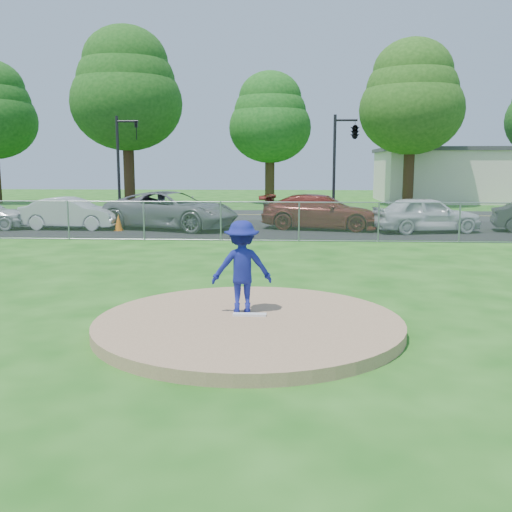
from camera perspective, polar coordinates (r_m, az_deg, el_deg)
The scene contains 18 objects.
ground at distance 19.91m, azimuth 1.47°, elevation 0.74°, with size 120.00×120.00×0.00m, color #195612.
pitchers_mound at distance 10.10m, azimuth -0.73°, elevation -6.82°, with size 5.40×5.40×0.20m, color #9D7856.
pitching_rubber at distance 10.26m, azimuth -0.65°, elevation -5.88°, with size 0.60×0.15×0.04m, color white.
chain_link_fence at distance 21.81m, azimuth 1.68°, elevation 3.44°, with size 40.00×0.06×1.50m, color gray.
parking_lot at distance 26.36m, azimuth 2.02°, elevation 2.77°, with size 50.00×8.00×0.01m, color black.
street at distance 33.82m, azimuth 2.39°, elevation 4.14°, with size 60.00×7.00×0.01m, color #232326.
commercial_building at distance 50.08m, azimuth 21.59°, elevation 7.56°, with size 16.40×9.40×4.30m.
tree_left at distance 42.70m, azimuth -12.85°, elevation 16.01°, with size 7.84×7.84×12.53m.
tree_center at distance 43.88m, azimuth 1.41°, elevation 13.70°, with size 6.16×6.16×9.84m.
tree_right at distance 42.77m, azimuth 15.30°, elevation 15.11°, with size 7.28×7.28×11.63m.
traffic_signal_left at distance 33.09m, azimuth -13.23°, elevation 9.63°, with size 1.28×0.20×5.60m.
traffic_signal_center at distance 31.90m, azimuth 9.66°, elevation 12.01°, with size 1.42×2.48×5.60m.
pitcher at distance 10.33m, azimuth -1.42°, elevation -1.11°, with size 1.09×0.63×1.69m, color navy.
traffic_cone at distance 26.05m, azimuth -13.59°, elevation 3.28°, with size 0.38×0.38×0.74m, color orange.
parked_car_white at distance 27.33m, azimuth -18.00°, elevation 4.09°, with size 1.52×4.37×1.44m, color silver.
parked_car_gray at distance 26.29m, azimuth -8.42°, elevation 4.55°, with size 2.84×6.15×1.71m, color slate.
parked_car_darkred at distance 26.12m, azimuth 6.53°, elevation 4.41°, with size 2.20×5.42×1.57m, color maroon.
parked_car_pearl at distance 25.80m, azimuth 16.64°, elevation 4.02°, with size 1.84×4.58×1.56m, color silver.
Camera 1 is at (0.75, -9.69, 2.85)m, focal length 40.00 mm.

